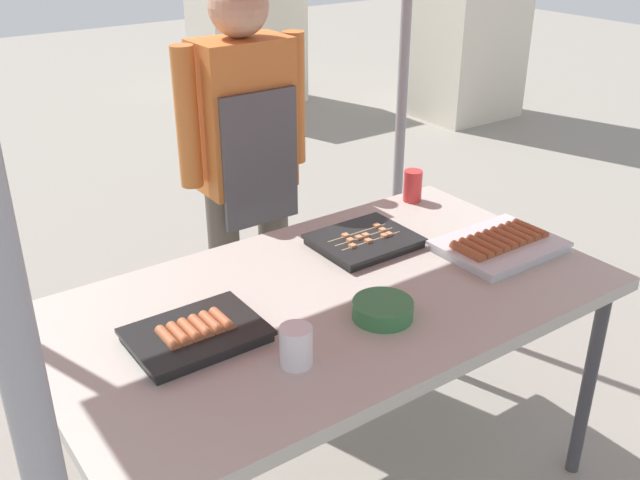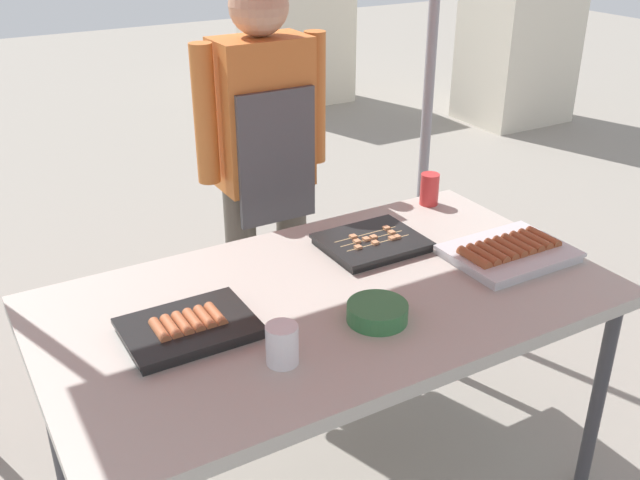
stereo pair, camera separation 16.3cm
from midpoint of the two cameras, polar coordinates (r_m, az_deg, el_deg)
name	(u,v)px [view 2 (the right image)]	position (r m, az deg, el deg)	size (l,w,h in m)	color
stall_table	(329,311)	(2.07, 2.97, -5.63)	(1.60, 0.90, 0.75)	#B7B2A8
tray_grilled_sausages	(189,328)	(1.87, -7.86, -6.93)	(0.33, 0.25, 0.05)	black
tray_meat_skewers	(372,243)	(2.30, 6.13, -0.26)	(0.31, 0.26, 0.04)	black
tray_pork_links	(509,252)	(2.32, 16.65, -0.96)	(0.37, 0.28, 0.05)	silver
condiment_bowl	(377,312)	(1.92, 6.98, -5.74)	(0.16, 0.16, 0.05)	#33723F
drink_cup_near_edge	(282,344)	(1.74, -0.30, -8.30)	(0.08, 0.08, 0.10)	white
drink_cup_by_wok	(429,189)	(2.64, 10.39, 3.93)	(0.07, 0.07, 0.12)	red
vendor_woman	(264,153)	(2.70, -2.69, 6.87)	(0.52, 0.22, 1.53)	#595147
neighbor_stall_right	(296,8)	(6.68, -1.18, 17.84)	(0.92, 0.60, 1.66)	beige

